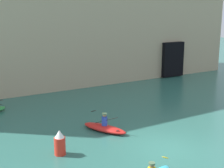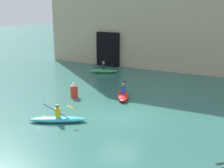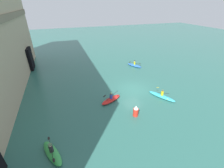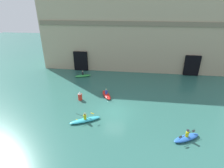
% 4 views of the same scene
% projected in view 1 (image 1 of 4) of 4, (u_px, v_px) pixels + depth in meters
% --- Properties ---
extents(ground_plane, '(120.00, 120.00, 0.00)m').
position_uv_depth(ground_plane, '(169.00, 149.00, 15.79)').
color(ground_plane, '#2D665B').
extents(kayak_red, '(2.01, 2.95, 1.14)m').
position_uv_depth(kayak_red, '(105.00, 128.00, 18.11)').
color(kayak_red, red).
rests_on(kayak_red, ground).
extents(marker_buoy, '(0.55, 0.55, 1.26)m').
position_uv_depth(marker_buoy, '(60.00, 143.00, 15.06)').
color(marker_buoy, red).
rests_on(marker_buoy, ground).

